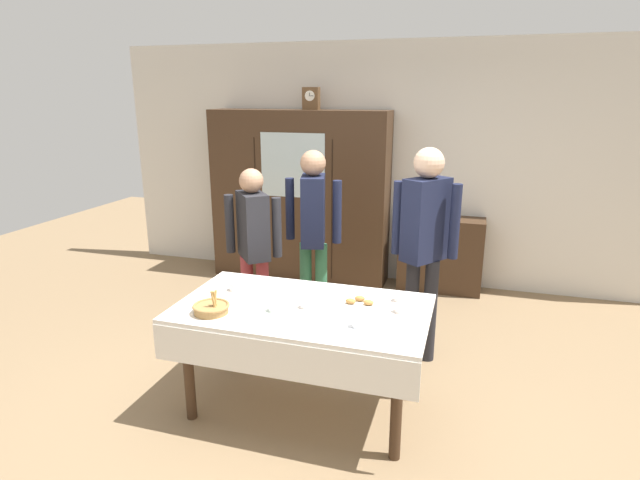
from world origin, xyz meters
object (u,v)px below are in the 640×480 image
at_px(tea_cup_center, 358,324).
at_px(bread_basket, 211,308).
at_px(book_stack, 443,214).
at_px(person_beside_shelf, 425,234).
at_px(wall_cabinet, 300,197).
at_px(pastry_plate, 359,304).
at_px(person_behind_table_right, 253,239).
at_px(bookshelf_low, 440,254).
at_px(dining_table, 301,323).
at_px(tea_cup_back_edge, 307,305).
at_px(spoon_near_left, 304,295).
at_px(mantel_clock, 311,98).
at_px(tea_cup_mid_left, 401,310).
at_px(person_near_right_end, 313,223).
at_px(spoon_far_right, 328,299).
at_px(spoon_near_right, 284,287).
at_px(tea_cup_far_right, 400,298).
at_px(tea_cup_mid_right, 274,308).
at_px(tea_cup_front_edge, 235,288).

distance_m(tea_cup_center, bread_basket, 0.96).
distance_m(book_stack, person_beside_shelf, 1.66).
xyz_separation_m(wall_cabinet, pastry_plate, (1.26, -2.43, -0.20)).
distance_m(bread_basket, person_behind_table_right, 1.22).
bearing_deg(bookshelf_low, tea_cup_center, -96.27).
distance_m(dining_table, pastry_plate, 0.41).
height_order(dining_table, person_beside_shelf, person_beside_shelf).
bearing_deg(bookshelf_low, tea_cup_back_edge, -104.81).
relative_size(tea_cup_back_edge, person_behind_table_right, 0.08).
distance_m(tea_cup_center, spoon_near_left, 0.61).
height_order(mantel_clock, spoon_near_left, mantel_clock).
distance_m(tea_cup_mid_left, person_beside_shelf, 0.93).
xyz_separation_m(dining_table, person_near_right_end, (-0.32, 1.29, 0.35)).
height_order(book_stack, spoon_far_right, book_stack).
distance_m(tea_cup_back_edge, spoon_near_right, 0.41).
bearing_deg(tea_cup_back_edge, tea_cup_mid_left, 9.83).
bearing_deg(spoon_far_right, tea_cup_far_right, 12.49).
relative_size(wall_cabinet, tea_cup_far_right, 15.83).
relative_size(tea_cup_far_right, bread_basket, 0.54).
height_order(wall_cabinet, spoon_far_right, wall_cabinet).
height_order(tea_cup_mid_left, spoon_near_left, tea_cup_mid_left).
xyz_separation_m(tea_cup_center, person_beside_shelf, (0.27, 1.17, 0.28)).
xyz_separation_m(spoon_near_right, person_beside_shelf, (0.93, 0.68, 0.30)).
bearing_deg(tea_cup_back_edge, person_near_right_end, 105.66).
xyz_separation_m(tea_cup_far_right, spoon_far_right, (-0.48, -0.11, -0.02)).
distance_m(mantel_clock, tea_cup_mid_right, 3.05).
xyz_separation_m(wall_cabinet, spoon_near_left, (0.85, -2.38, -0.21)).
height_order(tea_cup_front_edge, tea_cup_back_edge, same).
xyz_separation_m(book_stack, bread_basket, (-1.26, -2.88, -0.06)).
height_order(wall_cabinet, tea_cup_back_edge, wall_cabinet).
distance_m(book_stack, spoon_near_right, 2.52).
relative_size(tea_cup_front_edge, person_near_right_end, 0.08).
distance_m(book_stack, person_near_right_end, 1.72).
height_order(mantel_clock, tea_cup_far_right, mantel_clock).
height_order(dining_table, bread_basket, bread_basket).
relative_size(spoon_near_right, person_beside_shelf, 0.07).
xyz_separation_m(wall_cabinet, tea_cup_center, (1.32, -2.77, -0.18)).
height_order(bookshelf_low, tea_cup_back_edge, tea_cup_back_edge).
bearing_deg(spoon_near_left, bread_basket, -137.17).
height_order(tea_cup_front_edge, tea_cup_far_right, same).
relative_size(tea_cup_center, person_near_right_end, 0.08).
xyz_separation_m(book_stack, tea_cup_front_edge, (-1.29, -2.49, -0.07)).
height_order(tea_cup_back_edge, person_behind_table_right, person_behind_table_right).
bearing_deg(spoon_near_left, tea_cup_far_right, 7.59).
relative_size(wall_cabinet, tea_cup_back_edge, 15.83).
bearing_deg(tea_cup_mid_right, tea_cup_mid_left, 15.37).
distance_m(tea_cup_far_right, tea_cup_back_edge, 0.64).
bearing_deg(pastry_plate, dining_table, -156.93).
height_order(bookshelf_low, tea_cup_mid_right, tea_cup_mid_right).
distance_m(tea_cup_center, tea_cup_mid_right, 0.57).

